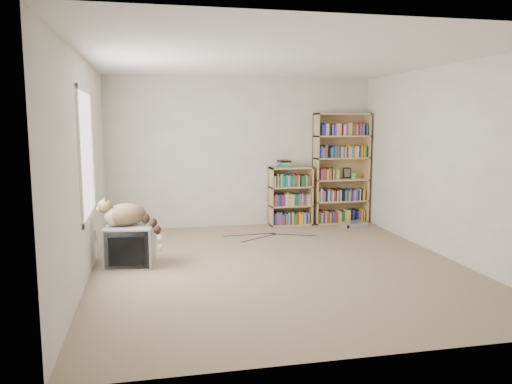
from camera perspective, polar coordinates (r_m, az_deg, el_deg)
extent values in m
cube|color=tan|center=(6.27, 2.59, -8.37)|extent=(4.50, 5.00, 0.01)
cube|color=silver|center=(8.47, -1.59, 4.53)|extent=(4.50, 0.02, 2.50)
cube|color=silver|center=(3.68, 12.47, -0.27)|extent=(4.50, 0.02, 2.50)
cube|color=silver|center=(5.89, -19.07, 2.54)|extent=(0.02, 5.00, 2.50)
cube|color=silver|center=(6.95, 20.97, 3.23)|extent=(0.02, 5.00, 2.50)
cube|color=white|center=(6.05, 2.75, 14.97)|extent=(4.50, 5.00, 0.02)
cube|color=white|center=(6.07, -18.79, 4.13)|extent=(0.02, 1.22, 1.52)
cube|color=#99999C|center=(6.41, -14.20, -5.93)|extent=(0.63, 0.58, 0.50)
cube|color=black|center=(6.18, -14.56, -6.47)|extent=(0.52, 0.09, 0.46)
cube|color=black|center=(6.16, -14.59, -6.61)|extent=(0.42, 0.06, 0.35)
cube|color=black|center=(6.52, -14.04, -5.78)|extent=(0.37, 0.32, 0.30)
ellipsoid|color=#3A2917|center=(6.36, -14.67, -2.51)|extent=(0.56, 0.42, 0.28)
ellipsoid|color=#3A2917|center=(6.38, -13.50, -2.54)|extent=(0.27, 0.29, 0.21)
ellipsoid|color=tan|center=(6.32, -16.15, -2.73)|extent=(0.23, 0.23, 0.23)
ellipsoid|color=#3A2917|center=(6.31, -16.89, -1.59)|extent=(0.21, 0.20, 0.17)
sphere|color=beige|center=(6.30, -17.50, -1.85)|extent=(0.08, 0.08, 0.07)
cone|color=black|center=(6.26, -16.83, -0.93)|extent=(0.08, 0.09, 0.09)
cone|color=black|center=(6.35, -16.92, -0.80)|extent=(0.08, 0.09, 0.09)
cube|color=tan|center=(8.65, 6.83, 2.59)|extent=(0.02, 0.30, 1.91)
cube|color=tan|center=(8.99, 12.46, 2.67)|extent=(0.03, 0.30, 1.91)
cube|color=tan|center=(8.94, 9.38, 2.72)|extent=(0.96, 0.03, 1.91)
cube|color=tan|center=(8.78, 9.85, 8.77)|extent=(0.96, 0.30, 0.02)
cube|color=tan|center=(8.95, 9.56, -3.38)|extent=(0.96, 0.30, 0.03)
cube|color=tan|center=(8.88, 9.61, -1.00)|extent=(0.96, 0.30, 0.03)
cube|color=tan|center=(8.83, 9.67, 1.42)|extent=(0.96, 0.30, 0.02)
cube|color=tan|center=(8.80, 9.73, 3.86)|extent=(0.96, 0.30, 0.02)
cube|color=tan|center=(8.78, 9.79, 6.31)|extent=(0.96, 0.30, 0.02)
cube|color=red|center=(8.93, 9.57, -2.71)|extent=(0.88, 0.24, 0.19)
cube|color=#162295|center=(8.87, 9.63, -0.31)|extent=(0.88, 0.24, 0.19)
cube|color=#116227|center=(8.82, 9.69, 2.11)|extent=(0.88, 0.24, 0.19)
cube|color=beige|center=(8.79, 9.75, 4.56)|extent=(0.88, 0.24, 0.19)
cube|color=black|center=(8.78, 9.81, 7.01)|extent=(0.88, 0.24, 0.19)
cube|color=tan|center=(8.49, 1.70, -0.55)|extent=(0.03, 0.30, 1.00)
cube|color=tan|center=(8.68, 6.21, -0.41)|extent=(0.02, 0.30, 1.00)
cube|color=tan|center=(8.71, 3.74, -0.35)|extent=(0.73, 0.03, 1.00)
cube|color=tan|center=(8.52, 4.01, 2.77)|extent=(0.73, 0.30, 0.02)
cube|color=tan|center=(8.66, 3.95, -3.67)|extent=(0.73, 0.30, 0.03)
cube|color=tan|center=(8.60, 3.97, -1.55)|extent=(0.73, 0.30, 0.03)
cube|color=tan|center=(8.55, 3.99, 0.60)|extent=(0.73, 0.30, 0.02)
cube|color=red|center=(8.64, 3.96, -2.97)|extent=(0.65, 0.24, 0.19)
cube|color=#162295|center=(8.59, 3.98, -0.84)|extent=(0.65, 0.24, 0.19)
cube|color=#116227|center=(8.54, 4.00, 1.31)|extent=(0.65, 0.24, 0.19)
cube|color=red|center=(8.47, 3.32, 3.23)|extent=(0.21, 0.28, 0.12)
cylinder|color=#6CC036|center=(8.91, 11.09, 1.85)|extent=(0.09, 0.09, 0.10)
cube|color=black|center=(8.97, 10.34, 2.17)|extent=(0.14, 0.05, 0.18)
cube|color=#B2B2B7|center=(8.61, 11.13, -3.66)|extent=(0.44, 0.36, 0.09)
cube|color=silver|center=(6.77, -17.83, -4.72)|extent=(0.01, 0.08, 0.13)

